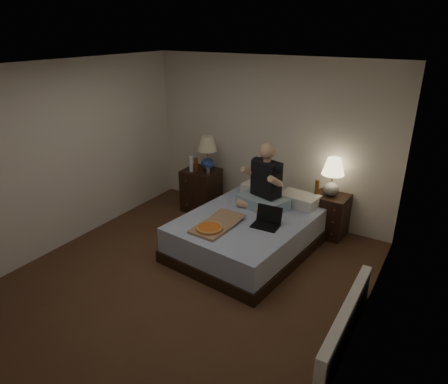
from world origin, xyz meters
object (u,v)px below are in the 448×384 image
Objects in this scene: nightstand_left at (201,190)px; nightstand_right at (330,215)px; beer_bottle_right at (317,188)px; pizza_box at (209,229)px; bed at (249,233)px; soda_can at (208,171)px; lamp_right at (332,177)px; laptop at (266,218)px; person at (264,176)px; water_bottle at (191,164)px; beer_bottle_left at (196,165)px; lamp_left at (207,153)px; radiator at (346,322)px.

nightstand_right is (2.10, 0.26, -0.04)m from nightstand_left.
beer_bottle_right is (1.90, 0.16, 0.39)m from nightstand_left.
beer_bottle_right is 1.76m from pizza_box.
soda_can is (-1.08, 0.64, 0.51)m from bed.
laptop is (-0.48, -1.14, -0.29)m from lamp_right.
soda_can is at bearing -176.43° from person.
water_bottle is at bearing -169.53° from lamp_right.
bed is at bearing -25.52° from beer_bottle_left.
person is at bearing -10.28° from beer_bottle_left.
pizza_box is (0.85, -1.27, -0.23)m from soda_can.
bed is 1.35m from soda_can.
soda_can reaches higher than nightstand_left.
soda_can is (-1.88, -0.35, -0.15)m from lamp_right.
lamp_left is 1.00× the size of lamp_right.
laptop is (1.40, -0.78, -0.15)m from soda_can.
nightstand_right is 1.98m from soda_can.
nightstand_right is 0.67× the size of person.
nightstand_right is at bearing 10.38° from water_bottle.
beer_bottle_right reaches higher than soda_can.
water_bottle reaches higher than nightstand_left.
person is (1.31, -0.24, 0.13)m from beer_bottle_left.
soda_can is (0.20, -0.09, 0.41)m from nightstand_left.
lamp_right is (0.80, 0.99, 0.66)m from bed.
laptop is at bearing -106.36° from beer_bottle_right.
water_bottle is 1.09× the size of beer_bottle_right.
lamp_left reaches higher than beer_bottle_right.
radiator is (0.81, -2.03, -0.11)m from nightstand_right.
water_bottle reaches higher than laptop.
pizza_box is at bearing -119.15° from beer_bottle_right.
bed is at bearing -125.61° from nightstand_right.
lamp_right reaches higher than laptop.
soda_can is 1.15m from person.
nightstand_left is at bearing -135.06° from lamp_left.
beer_bottle_right is (0.62, 0.89, 0.49)m from bed.
pizza_box is (-1.05, -1.62, 0.22)m from nightstand_right.
lamp_left reaches higher than water_bottle.
lamp_right is 5.60× the size of soda_can.
lamp_left reaches higher than soda_can.
bed is 1.43m from lamp_right.
lamp_left reaches higher than bed.
nightstand_left reaches higher than pizza_box.
soda_can is at bearing 147.97° from laptop.
radiator is (2.83, -1.85, -0.79)m from lamp_left.
laptop is (-0.30, -1.04, -0.13)m from beer_bottle_right.
beer_bottle_left is at bearing -173.45° from soda_can.
beer_bottle_right is (1.82, 0.08, -0.25)m from lamp_left.
lamp_right is at bearing 112.26° from radiator.
pizza_box is at bearing -103.66° from bed.
lamp_left is 1.79m from pizza_box.
beer_bottle_right is 0.25× the size of person.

